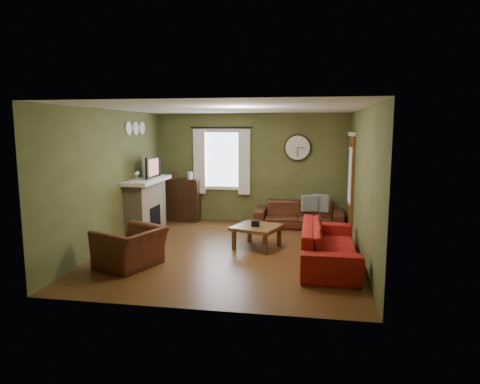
% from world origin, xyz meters
% --- Properties ---
extents(floor, '(4.60, 5.20, 0.00)m').
position_xyz_m(floor, '(0.00, 0.00, 0.00)').
color(floor, '#523117').
rests_on(floor, ground).
extents(ceiling, '(4.60, 5.20, 0.00)m').
position_xyz_m(ceiling, '(0.00, 0.00, 2.60)').
color(ceiling, white).
rests_on(ceiling, ground).
extents(wall_left, '(0.00, 5.20, 2.60)m').
position_xyz_m(wall_left, '(-2.30, 0.00, 1.30)').
color(wall_left, brown).
rests_on(wall_left, ground).
extents(wall_right, '(0.00, 5.20, 2.60)m').
position_xyz_m(wall_right, '(2.30, 0.00, 1.30)').
color(wall_right, brown).
rests_on(wall_right, ground).
extents(wall_back, '(4.60, 0.00, 2.60)m').
position_xyz_m(wall_back, '(0.00, 2.60, 1.30)').
color(wall_back, brown).
rests_on(wall_back, ground).
extents(wall_front, '(4.60, 0.00, 2.60)m').
position_xyz_m(wall_front, '(0.00, -2.60, 1.30)').
color(wall_front, brown).
rests_on(wall_front, ground).
extents(fireplace, '(0.40, 1.40, 1.10)m').
position_xyz_m(fireplace, '(-2.10, 1.15, 0.55)').
color(fireplace, tan).
rests_on(fireplace, floor).
extents(firebox, '(0.04, 0.60, 0.55)m').
position_xyz_m(firebox, '(-1.91, 1.15, 0.30)').
color(firebox, black).
rests_on(firebox, fireplace).
extents(mantel, '(0.58, 1.60, 0.08)m').
position_xyz_m(mantel, '(-2.07, 1.15, 1.14)').
color(mantel, white).
rests_on(mantel, fireplace).
extents(tv, '(0.08, 0.60, 0.35)m').
position_xyz_m(tv, '(-2.05, 1.30, 1.35)').
color(tv, black).
rests_on(tv, mantel).
extents(tv_screen, '(0.02, 0.62, 0.36)m').
position_xyz_m(tv_screen, '(-1.97, 1.30, 1.41)').
color(tv_screen, '#994C3F').
rests_on(tv_screen, mantel).
extents(medallion_left, '(0.28, 0.28, 0.03)m').
position_xyz_m(medallion_left, '(-2.28, 0.80, 2.25)').
color(medallion_left, white).
rests_on(medallion_left, wall_left).
extents(medallion_mid, '(0.28, 0.28, 0.03)m').
position_xyz_m(medallion_mid, '(-2.28, 1.15, 2.25)').
color(medallion_mid, white).
rests_on(medallion_mid, wall_left).
extents(medallion_right, '(0.28, 0.28, 0.03)m').
position_xyz_m(medallion_right, '(-2.28, 1.50, 2.25)').
color(medallion_right, white).
rests_on(medallion_right, wall_left).
extents(window_pane, '(1.00, 0.02, 1.30)m').
position_xyz_m(window_pane, '(-0.70, 2.58, 1.50)').
color(window_pane, silver).
rests_on(window_pane, wall_back).
extents(curtain_rod, '(0.03, 0.03, 1.50)m').
position_xyz_m(curtain_rod, '(-0.70, 2.48, 2.27)').
color(curtain_rod, black).
rests_on(curtain_rod, wall_back).
extents(curtain_left, '(0.28, 0.04, 1.55)m').
position_xyz_m(curtain_left, '(-1.25, 2.48, 1.45)').
color(curtain_left, white).
rests_on(curtain_left, wall_back).
extents(curtain_right, '(0.28, 0.04, 1.55)m').
position_xyz_m(curtain_right, '(-0.15, 2.48, 1.45)').
color(curtain_right, white).
rests_on(curtain_right, wall_back).
extents(wall_clock, '(0.64, 0.06, 0.64)m').
position_xyz_m(wall_clock, '(1.10, 2.55, 1.80)').
color(wall_clock, white).
rests_on(wall_clock, wall_back).
extents(door, '(0.05, 0.90, 2.10)m').
position_xyz_m(door, '(2.27, 1.85, 1.05)').
color(door, brown).
rests_on(door, floor).
extents(bookshelf, '(0.87, 0.37, 1.03)m').
position_xyz_m(bookshelf, '(-1.68, 2.40, 0.52)').
color(bookshelf, black).
rests_on(bookshelf, floor).
extents(book, '(0.26, 0.28, 0.02)m').
position_xyz_m(book, '(-1.59, 2.61, 0.96)').
color(book, '#56371B').
rests_on(book, bookshelf).
extents(sofa_brown, '(2.00, 0.78, 0.58)m').
position_xyz_m(sofa_brown, '(1.17, 2.19, 0.29)').
color(sofa_brown, '#431E12').
rests_on(sofa_brown, floor).
extents(pillow_left, '(0.38, 0.18, 0.37)m').
position_xyz_m(pillow_left, '(1.41, 2.24, 0.55)').
color(pillow_left, gray).
rests_on(pillow_left, sofa_brown).
extents(pillow_right, '(0.41, 0.24, 0.40)m').
position_xyz_m(pillow_right, '(1.65, 2.30, 0.55)').
color(pillow_right, gray).
rests_on(pillow_right, sofa_brown).
extents(sofa_red, '(0.89, 2.28, 0.67)m').
position_xyz_m(sofa_red, '(1.75, -0.45, 0.33)').
color(sofa_red, maroon).
rests_on(sofa_red, floor).
extents(armchair, '(1.17, 1.24, 0.64)m').
position_xyz_m(armchair, '(-1.45, -1.15, 0.32)').
color(armchair, '#431E12').
rests_on(armchair, floor).
extents(coffee_table, '(1.02, 1.02, 0.43)m').
position_xyz_m(coffee_table, '(0.44, 0.31, 0.21)').
color(coffee_table, '#56371B').
rests_on(coffee_table, floor).
extents(tissue_box, '(0.15, 0.15, 0.11)m').
position_xyz_m(tissue_box, '(0.42, 0.26, 0.40)').
color(tissue_box, black).
rests_on(tissue_box, coffee_table).
extents(wine_glass_a, '(0.07, 0.07, 0.19)m').
position_xyz_m(wine_glass_a, '(-2.05, 0.55, 1.28)').
color(wine_glass_a, white).
rests_on(wine_glass_a, mantel).
extents(wine_glass_b, '(0.07, 0.07, 0.20)m').
position_xyz_m(wine_glass_b, '(-2.05, 0.64, 1.28)').
color(wine_glass_b, white).
rests_on(wine_glass_b, mantel).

